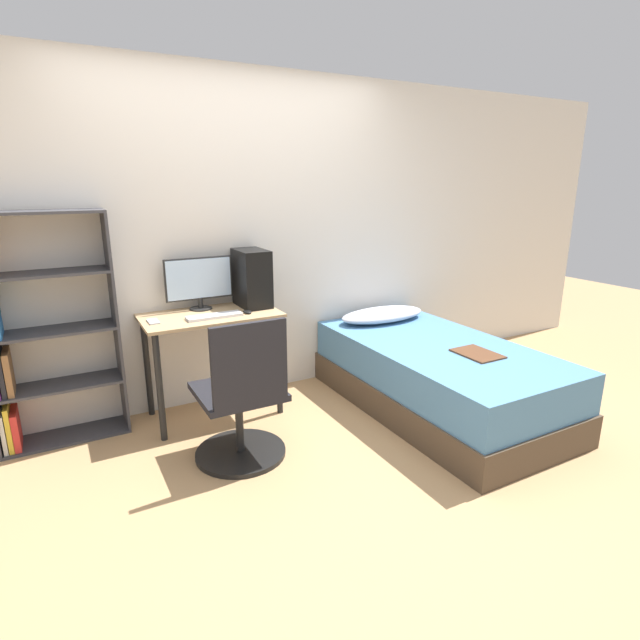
% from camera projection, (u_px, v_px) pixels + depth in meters
% --- Properties ---
extents(ground_plane, '(14.00, 14.00, 0.00)m').
position_uv_depth(ground_plane, '(324.00, 474.00, 2.99)').
color(ground_plane, tan).
extents(wall_back, '(8.00, 0.05, 2.50)m').
position_uv_depth(wall_back, '(236.00, 241.00, 3.83)').
color(wall_back, silver).
rests_on(wall_back, ground_plane).
extents(desk, '(0.96, 0.54, 0.78)m').
position_uv_depth(desk, '(211.00, 333.00, 3.60)').
color(desk, tan).
rests_on(desk, ground_plane).
extents(bookshelf, '(0.79, 0.28, 1.52)m').
position_uv_depth(bookshelf, '(29.00, 338.00, 3.16)').
color(bookshelf, '#38383D').
rests_on(bookshelf, ground_plane).
extents(office_chair, '(0.57, 0.57, 0.94)m').
position_uv_depth(office_chair, '(242.00, 408.00, 3.06)').
color(office_chair, black).
rests_on(office_chair, ground_plane).
extents(bed, '(1.06, 1.98, 0.52)m').
position_uv_depth(bed, '(437.00, 377.00, 3.80)').
color(bed, '#4C3D2D').
rests_on(bed, ground_plane).
extents(pillow, '(0.80, 0.36, 0.11)m').
position_uv_depth(pillow, '(383.00, 315.00, 4.33)').
color(pillow, '#B2B7C6').
rests_on(pillow, bed).
extents(magazine, '(0.24, 0.32, 0.01)m').
position_uv_depth(magazine, '(477.00, 354.00, 3.50)').
color(magazine, '#56331E').
rests_on(magazine, bed).
extents(monitor, '(0.49, 0.16, 0.38)m').
position_uv_depth(monitor, '(199.00, 281.00, 3.64)').
color(monitor, black).
rests_on(monitor, desk).
extents(keyboard, '(0.39, 0.11, 0.02)m').
position_uv_depth(keyboard, '(214.00, 316.00, 3.47)').
color(keyboard, silver).
rests_on(keyboard, desk).
extents(pc_tower, '(0.21, 0.33, 0.43)m').
position_uv_depth(pc_tower, '(252.00, 278.00, 3.74)').
color(pc_tower, black).
rests_on(pc_tower, desk).
extents(mouse, '(0.06, 0.09, 0.02)m').
position_uv_depth(mouse, '(247.00, 312.00, 3.58)').
color(mouse, black).
rests_on(mouse, desk).
extents(phone, '(0.07, 0.14, 0.01)m').
position_uv_depth(phone, '(153.00, 321.00, 3.36)').
color(phone, '#B7B7BC').
rests_on(phone, desk).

